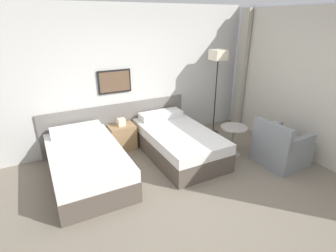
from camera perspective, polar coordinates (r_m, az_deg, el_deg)
name	(u,v)px	position (r m, az deg, el deg)	size (l,w,h in m)	color
ground_plane	(193,199)	(3.98, 5.51, -15.45)	(16.00, 16.00, 0.00)	slate
wall_headboard	(132,80)	(5.31, -7.92, 9.83)	(10.00, 0.10, 2.70)	silver
wall_window	(325,88)	(5.19, 31.03, 7.02)	(0.21, 4.76, 2.70)	white
bed_near_door	(87,163)	(4.47, -17.27, -7.76)	(1.10, 1.94, 0.65)	brown
bed_near_window	(178,142)	(4.97, 2.13, -3.47)	(1.10, 1.94, 0.65)	brown
nightstand	(122,137)	(5.28, -9.91, -2.28)	(0.50, 0.36, 0.64)	#9E7A51
floor_lamp	(218,62)	(5.65, 10.81, 13.59)	(0.29, 0.29, 1.84)	black
side_table	(233,135)	(5.07, 14.06, -1.94)	(0.50, 0.50, 0.57)	gray
armchair	(281,149)	(5.08, 23.32, -4.59)	(0.81, 0.78, 0.84)	gray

